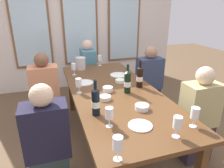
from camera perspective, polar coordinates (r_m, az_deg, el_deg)
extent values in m
plane|color=brown|center=(2.79, 0.51, -15.87)|extent=(12.00, 12.00, 0.00)
cube|color=silver|center=(4.40, -9.04, 17.82)|extent=(4.18, 0.06, 2.90)
cube|color=brown|center=(4.31, -22.03, 16.56)|extent=(0.72, 0.03, 1.88)
cube|color=silver|center=(4.29, -22.04, 16.55)|extent=(0.64, 0.01, 1.80)
cube|color=brown|center=(4.36, -8.94, 17.80)|extent=(0.72, 0.03, 1.88)
cube|color=silver|center=(4.34, -8.90, 17.79)|extent=(0.64, 0.01, 1.80)
cube|color=brown|center=(4.61, 3.39, 18.16)|extent=(0.72, 0.03, 1.88)
cube|color=silver|center=(4.60, 3.47, 18.15)|extent=(0.64, 0.01, 1.80)
cube|color=brown|center=(2.43, 0.56, -2.17)|extent=(0.98, 2.35, 0.04)
cube|color=brown|center=(3.48, -11.37, -1.84)|extent=(0.07, 0.07, 0.70)
cube|color=brown|center=(3.64, 1.08, -0.38)|extent=(0.07, 0.07, 0.70)
cylinder|color=white|center=(2.94, 1.90, 2.56)|extent=(0.25, 0.25, 0.01)
cylinder|color=white|center=(2.67, -7.71, 0.39)|extent=(0.23, 0.23, 0.01)
cylinder|color=white|center=(1.75, 7.87, -11.41)|extent=(0.20, 0.20, 0.01)
cylinder|color=silver|center=(3.24, -8.70, 5.52)|extent=(0.14, 0.14, 0.17)
cylinder|color=silver|center=(3.22, -8.80, 7.15)|extent=(0.16, 0.16, 0.02)
cylinder|color=black|center=(2.32, 4.33, 0.29)|extent=(0.08, 0.08, 0.23)
cone|color=black|center=(2.28, 4.42, 3.34)|extent=(0.08, 0.08, 0.02)
cylinder|color=black|center=(2.27, 4.45, 4.53)|extent=(0.03, 0.03, 0.08)
cylinder|color=white|center=(2.33, 4.32, 0.02)|extent=(0.08, 0.08, 0.06)
cylinder|color=black|center=(2.50, 7.74, 1.73)|extent=(0.07, 0.07, 0.24)
cone|color=black|center=(2.46, 7.89, 4.58)|extent=(0.07, 0.07, 0.02)
cylinder|color=black|center=(2.45, 7.95, 5.69)|extent=(0.03, 0.03, 0.08)
cylinder|color=silver|center=(2.51, 7.73, 1.47)|extent=(0.08, 0.08, 0.06)
cylinder|color=black|center=(1.85, -4.55, -5.27)|extent=(0.07, 0.07, 0.24)
cone|color=black|center=(1.80, -4.67, -1.51)|extent=(0.07, 0.07, 0.02)
cylinder|color=black|center=(1.78, -4.72, -0.04)|extent=(0.03, 0.03, 0.08)
cylinder|color=white|center=(1.86, -4.54, -5.60)|extent=(0.08, 0.08, 0.06)
cylinder|color=white|center=(2.66, 2.24, 0.85)|extent=(0.12, 0.12, 0.04)
cylinder|color=white|center=(2.18, -1.94, -3.87)|extent=(0.13, 0.13, 0.04)
cylinder|color=white|center=(2.38, -1.19, -1.45)|extent=(0.12, 0.12, 0.05)
cylinder|color=white|center=(2.00, 8.35, -6.41)|extent=(0.14, 0.14, 0.05)
cylinder|color=white|center=(1.68, 17.37, -13.79)|extent=(0.06, 0.06, 0.00)
cylinder|color=white|center=(1.66, 17.52, -12.67)|extent=(0.01, 0.01, 0.07)
cylinder|color=white|center=(1.62, 17.85, -10.15)|extent=(0.07, 0.07, 0.09)
cylinder|color=maroon|center=(1.64, 17.71, -11.24)|extent=(0.06, 0.06, 0.02)
cylinder|color=white|center=(3.44, -3.40, 5.22)|extent=(0.06, 0.06, 0.00)
cylinder|color=white|center=(3.43, -3.42, 5.85)|extent=(0.01, 0.01, 0.07)
cylinder|color=white|center=(3.41, -3.45, 7.23)|extent=(0.07, 0.07, 0.09)
cylinder|color=maroon|center=(3.42, -3.44, 6.77)|extent=(0.06, 0.06, 0.03)
cylinder|color=white|center=(2.38, -9.14, -2.38)|extent=(0.06, 0.06, 0.00)
cylinder|color=white|center=(2.37, -9.19, -1.50)|extent=(0.01, 0.01, 0.07)
cylinder|color=white|center=(2.34, -9.31, 0.42)|extent=(0.07, 0.07, 0.09)
cylinder|color=maroon|center=(2.35, -9.26, -0.36)|extent=(0.06, 0.06, 0.02)
cylinder|color=white|center=(3.01, -10.51, 2.56)|extent=(0.06, 0.06, 0.00)
cylinder|color=white|center=(3.00, -10.56, 3.28)|extent=(0.01, 0.01, 0.07)
cylinder|color=white|center=(2.97, -10.66, 4.84)|extent=(0.07, 0.07, 0.09)
cylinder|color=#590C19|center=(2.98, -10.63, 4.31)|extent=(0.06, 0.06, 0.03)
cylinder|color=white|center=(1.73, -0.76, -11.69)|extent=(0.06, 0.06, 0.00)
cylinder|color=white|center=(1.71, -0.76, -10.58)|extent=(0.01, 0.01, 0.07)
cylinder|color=white|center=(1.67, -0.78, -8.09)|extent=(0.07, 0.07, 0.09)
cylinder|color=white|center=(1.42, 1.59, -20.22)|extent=(0.06, 0.06, 0.00)
cylinder|color=white|center=(1.39, 1.61, -19.00)|extent=(0.01, 0.01, 0.07)
cylinder|color=white|center=(1.34, 1.65, -16.22)|extent=(0.07, 0.07, 0.09)
cylinder|color=beige|center=(1.36, 1.63, -17.19)|extent=(0.06, 0.06, 0.03)
cylinder|color=white|center=(1.86, 21.63, -10.90)|extent=(0.06, 0.06, 0.00)
cylinder|color=white|center=(1.84, 21.80, -9.85)|extent=(0.01, 0.01, 0.07)
cylinder|color=white|center=(1.80, 22.16, -7.51)|extent=(0.07, 0.07, 0.09)
cube|color=#1E1C31|center=(1.86, -17.94, -12.19)|extent=(0.38, 0.24, 0.48)
sphere|color=beige|center=(1.71, -19.15, -2.98)|extent=(0.19, 0.19, 0.19)
cube|color=#312732|center=(2.61, 21.94, -14.52)|extent=(0.32, 0.24, 0.45)
cube|color=tan|center=(2.38, 23.44, -5.31)|extent=(0.38, 0.24, 0.48)
sphere|color=beige|center=(2.27, 24.62, 2.10)|extent=(0.19, 0.19, 0.19)
cube|color=#252D43|center=(3.12, -17.40, -7.82)|extent=(0.32, 0.24, 0.45)
cube|color=tan|center=(2.93, -18.37, 0.20)|extent=(0.38, 0.24, 0.48)
sphere|color=brown|center=(2.83, -19.12, 6.36)|extent=(0.19, 0.19, 0.19)
cube|color=#242A40|center=(3.43, 9.91, -4.35)|extent=(0.32, 0.24, 0.45)
cube|color=#323B5A|center=(3.26, 10.42, 3.06)|extent=(0.38, 0.24, 0.48)
sphere|color=#997158|center=(3.18, 10.80, 8.64)|extent=(0.19, 0.19, 0.19)
cube|color=#213A37|center=(3.99, -6.41, -0.47)|extent=(0.24, 0.32, 0.45)
cube|color=teal|center=(3.84, -6.69, 5.99)|extent=(0.24, 0.38, 0.48)
sphere|color=beige|center=(3.77, -6.90, 10.77)|extent=(0.19, 0.19, 0.19)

